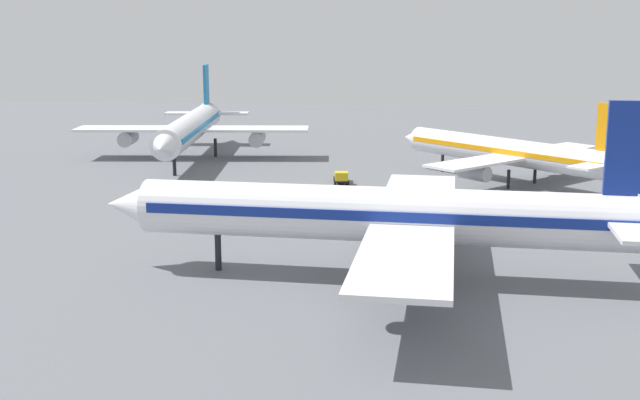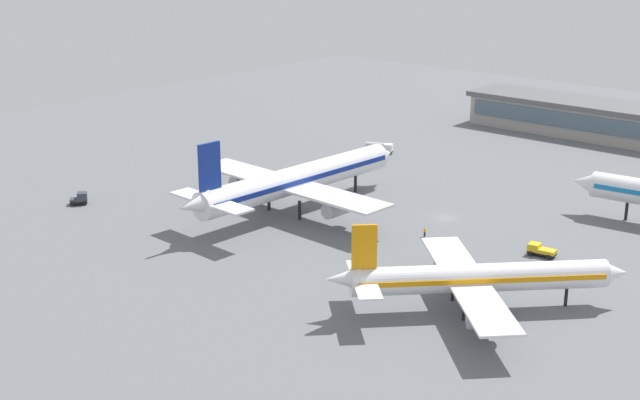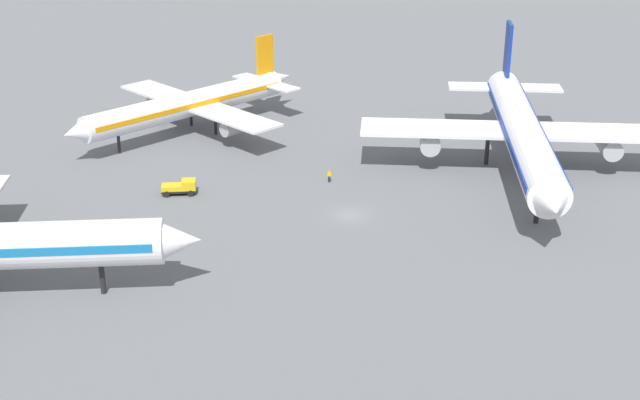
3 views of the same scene
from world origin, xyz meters
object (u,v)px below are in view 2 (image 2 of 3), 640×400
airplane_taxiing (476,278)px  baggage_tug (80,198)px  ground_crew_worker (425,232)px  airplane_distant (296,180)px  fuel_truck (379,147)px  pushback_tractor (540,250)px

airplane_taxiing → baggage_tug: airplane_taxiing is taller
baggage_tug → ground_crew_worker: 66.00m
airplane_taxiing → airplane_distant: airplane_distant is taller
fuel_truck → airplane_taxiing: bearing=-66.7°
airplane_taxiing → pushback_tractor: bearing=50.2°
ground_crew_worker → pushback_tractor: bearing=-53.9°
baggage_tug → fuel_truck: bearing=20.7°
fuel_truck → airplane_distant: bearing=-95.0°
airplane_taxiing → fuel_truck: size_ratio=5.18×
airplane_distant → baggage_tug: size_ratio=14.58×
airplane_taxiing → baggage_tug: size_ratio=9.04×
baggage_tug → airplane_distant: bearing=-18.0°
airplane_distant → pushback_tractor: (-45.12, -8.83, -5.08)m
airplane_distant → baggage_tug: bearing=128.0°
fuel_truck → ground_crew_worker: (-40.03, 40.02, -0.54)m
pushback_tractor → fuel_truck: (59.18, -35.32, 0.42)m
airplane_distant → baggage_tug: airplane_distant is taller
airplane_taxiing → baggage_tug: 82.18m
pushback_tractor → baggage_tug: bearing=15.4°
fuel_truck → ground_crew_worker: bearing=-67.7°
ground_crew_worker → fuel_truck: bearing=67.4°
airplane_taxiing → ground_crew_worker: bearing=91.6°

